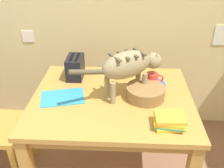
% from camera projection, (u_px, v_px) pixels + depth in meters
% --- Properties ---
extents(dining_table, '(1.11, 0.92, 0.76)m').
position_uv_depth(dining_table, '(112.00, 108.00, 1.83)').
color(dining_table, '#B9883D').
rests_on(dining_table, ground_plane).
extents(cat, '(0.60, 0.40, 0.33)m').
position_uv_depth(cat, '(130.00, 66.00, 1.69)').
color(cat, '#92835C').
rests_on(cat, dining_table).
extents(saucer_bowl, '(0.20, 0.20, 0.03)m').
position_uv_depth(saucer_bowl, '(151.00, 86.00, 1.88)').
color(saucer_bowl, blue).
rests_on(saucer_bowl, dining_table).
extents(coffee_mug, '(0.13, 0.09, 0.08)m').
position_uv_depth(coffee_mug, '(152.00, 79.00, 1.85)').
color(coffee_mug, red).
rests_on(coffee_mug, saucer_bowl).
extents(magazine, '(0.33, 0.27, 0.01)m').
position_uv_depth(magazine, '(63.00, 97.00, 1.77)').
color(magazine, '#2E92BD').
rests_on(magazine, dining_table).
extents(book_stack, '(0.19, 0.16, 0.07)m').
position_uv_depth(book_stack, '(169.00, 121.00, 1.49)').
color(book_stack, yellow).
rests_on(book_stack, dining_table).
extents(wicker_basket, '(0.27, 0.27, 0.08)m').
position_uv_depth(wicker_basket, '(145.00, 92.00, 1.75)').
color(wicker_basket, olive).
rests_on(wicker_basket, dining_table).
extents(toaster, '(0.12, 0.20, 0.18)m').
position_uv_depth(toaster, '(75.00, 67.00, 1.99)').
color(toaster, black).
rests_on(toaster, dining_table).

